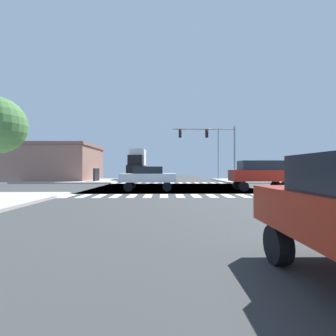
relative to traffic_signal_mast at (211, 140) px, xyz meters
The scene contains 12 objects.
ground 10.24m from the traffic_signal_mast, 124.49° to the right, with size 90.00×90.00×0.05m.
sidewalk_corner_ne 10.65m from the traffic_signal_mast, 30.63° to the left, with size 12.00×12.00×0.14m.
sidewalk_corner_nw 19.30m from the traffic_signal_mast, 165.21° to the left, with size 12.00×12.00×0.14m.
crosswalk_near 16.32m from the traffic_signal_mast, 109.78° to the right, with size 13.50×2.00×0.01m.
crosswalk_far 7.39m from the traffic_signal_mast, behind, with size 13.50×2.00×0.01m.
traffic_signal_mast is the anchor object (origin of this frame).
street_lamp 8.98m from the traffic_signal_mast, 73.38° to the left, with size 1.78×0.32×8.22m.
bank_building 24.66m from the traffic_signal_mast, 163.80° to the left, with size 16.43×10.79×5.30m.
sedan_farside_2 20.80m from the traffic_signal_mast, 119.31° to the left, with size 1.80×4.30×1.88m.
box_truck_queued_1 13.43m from the traffic_signal_mast, 139.31° to the left, with size 2.40×7.20×4.85m.
sedan_middle_4 13.45m from the traffic_signal_mast, 122.94° to the right, with size 4.30×1.80×1.88m.
suv_outer_2 11.56m from the traffic_signal_mast, 80.33° to the right, with size 4.60×1.96×2.34m.
Camera 1 is at (-0.72, -22.52, 1.66)m, focal length 26.04 mm.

